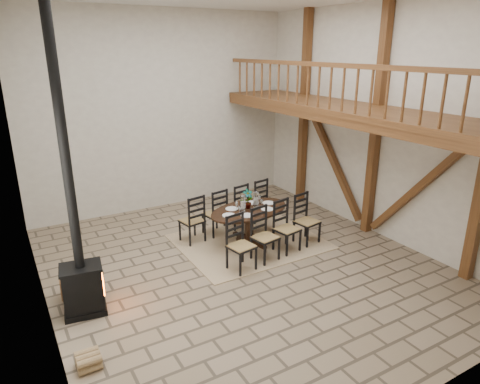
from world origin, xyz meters
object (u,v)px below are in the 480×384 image
dining_table (249,226)px  log_stack (89,361)px  log_basket (77,286)px  wood_stove (78,249)px

dining_table → log_stack: dining_table is taller
dining_table → log_basket: 3.69m
dining_table → wood_stove: 3.84m
dining_table → wood_stove: bearing=-176.1°
dining_table → log_stack: size_ratio=8.12×
log_basket → log_stack: size_ratio=1.68×
log_basket → log_stack: log_basket is taller
log_basket → log_stack: 1.88m
dining_table → log_basket: dining_table is taller
log_basket → dining_table: bearing=5.7°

